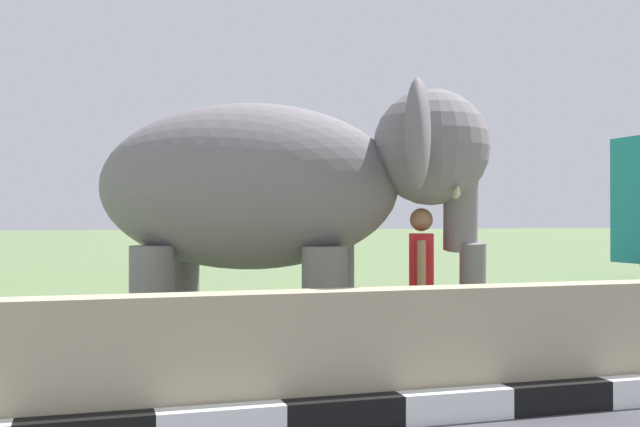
{
  "coord_description": "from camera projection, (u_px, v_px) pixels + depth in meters",
  "views": [
    {
      "loc": [
        1.91,
        -1.18,
        1.55
      ],
      "look_at": [
        4.07,
        5.91,
        1.6
      ],
      "focal_mm": 42.9,
      "sensor_mm": 36.0,
      "label": 1
    }
  ],
  "objects": [
    {
      "name": "barrier_parapet",
      "position": [
        101.0,
        368.0,
        5.36
      ],
      "size": [
        28.0,
        0.36,
        1.0
      ],
      "primitive_type": "cube",
      "color": "tan",
      "rests_on": "ground_plane"
    },
    {
      "name": "person_handler",
      "position": [
        421.0,
        281.0,
        7.61
      ],
      "size": [
        0.38,
        0.62,
        1.66
      ],
      "color": "navy",
      "rests_on": "ground_plane"
    },
    {
      "name": "elephant",
      "position": [
        282.0,
        190.0,
        7.77
      ],
      "size": [
        4.04,
        3.21,
        2.84
      ],
      "color": "slate",
      "rests_on": "ground_plane"
    }
  ]
}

